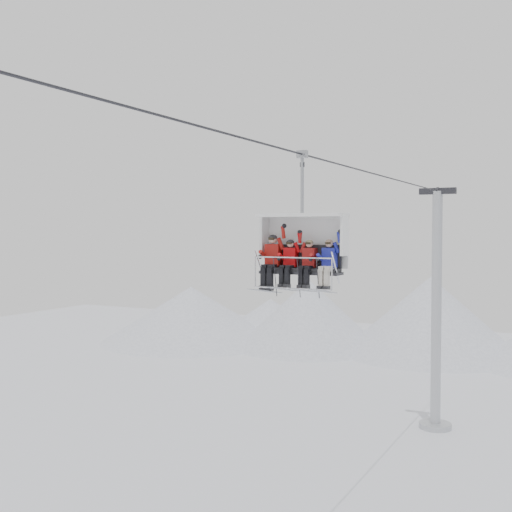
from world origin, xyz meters
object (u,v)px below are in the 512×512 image
at_px(skier_far_left, 272,259).
at_px(skier_far_right, 328,262).
at_px(skier_center_right, 308,262).
at_px(skier_center_left, 289,262).
at_px(lift_tower_right, 436,326).
at_px(chairlift_carrier, 304,243).

height_order(skier_far_left, skier_far_right, skier_far_left).
bearing_deg(skier_far_left, skier_center_right, -0.87).
bearing_deg(skier_far_left, skier_center_left, -1.80).
bearing_deg(lift_tower_right, skier_center_right, -89.19).
bearing_deg(skier_far_left, lift_tower_right, 87.34).
height_order(skier_center_left, skier_center_right, same).
bearing_deg(skier_center_right, skier_far_right, 0.16).
bearing_deg(skier_center_right, lift_tower_right, 90.81).
height_order(skier_center_right, skier_far_right, skier_far_right).
xyz_separation_m(chairlift_carrier, skier_center_right, (0.27, -0.32, -0.54)).
relative_size(chairlift_carrier, skier_center_left, 2.36).
bearing_deg(skier_center_right, chairlift_carrier, 130.34).
bearing_deg(chairlift_carrier, skier_far_left, -161.27).
bearing_deg(skier_center_left, lift_tower_right, 89.03).
height_order(chairlift_carrier, skier_center_left, chairlift_carrier).
bearing_deg(skier_far_right, chairlift_carrier, 160.00).
height_order(skier_far_left, skier_center_right, skier_far_left).
xyz_separation_m(skier_center_right, skier_far_right, (0.61, 0.00, 0.01)).
relative_size(skier_far_left, skier_center_left, 1.03).
bearing_deg(chairlift_carrier, lift_tower_right, 90.00).
height_order(skier_center_left, skier_far_right, skier_far_right).
relative_size(lift_tower_right, skier_center_left, 7.99).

